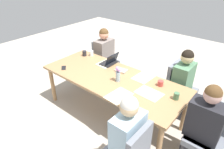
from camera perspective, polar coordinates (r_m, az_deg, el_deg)
name	(u,v)px	position (r m, az deg, el deg)	size (l,w,h in m)	color
ground_plane	(112,113)	(3.61, 0.00, -10.97)	(10.00, 10.00, 0.00)	#B2A899
dining_table	(112,81)	(3.22, 0.00, -1.83)	(2.37, 0.97, 0.74)	#9E754C
person_near_left_near	(127,145)	(2.42, 4.37, -19.32)	(0.36, 0.40, 1.19)	#2D2D33
chair_far_left_mid	(178,86)	(3.60, 18.38, -3.02)	(0.44, 0.44, 0.90)	slate
person_far_left_mid	(181,87)	(3.52, 19.16, -3.46)	(0.36, 0.40, 1.19)	#2D2D33
chair_far_left_far	(104,58)	(4.40, -2.39, 4.69)	(0.44, 0.44, 0.90)	slate
person_far_left_far	(104,59)	(4.30, -2.19, 4.49)	(0.36, 0.40, 1.19)	#2D2D33
chair_head_right_right_near	(208,132)	(2.86, 25.78, -14.48)	(0.44, 0.44, 0.90)	slate
person_head_right_right_near	(202,131)	(2.79, 24.27, -14.54)	(0.40, 0.36, 1.19)	#2D2D33
flower_vase	(118,73)	(3.01, 1.71, 0.32)	(0.09, 0.08, 0.25)	#8EA8B7
placemat_near_left_near	(119,96)	(2.76, 1.96, -6.03)	(0.36, 0.26, 0.00)	beige
placemat_far_left_mid	(144,77)	(3.22, 9.06, -0.72)	(0.36, 0.26, 0.00)	beige
placemat_far_left_far	(107,63)	(3.62, -1.40, 3.24)	(0.36, 0.26, 0.00)	beige
placemat_head_right_right_near	(149,93)	(2.85, 10.54, -5.27)	(0.36, 0.26, 0.00)	beige
laptop_far_left_far	(110,62)	(3.59, -0.61, 3.72)	(0.22, 0.32, 0.20)	black
coffee_mug_near_left	(176,96)	(2.80, 17.90, -5.86)	(0.08, 0.08, 0.10)	#47704C
coffee_mug_near_right	(84,53)	(3.94, -7.87, 6.01)	(0.08, 0.08, 0.10)	#232328
coffee_mug_centre_left	(160,83)	(3.04, 13.67, -2.44)	(0.09, 0.09, 0.08)	#AD3D38
coffee_mug_centre_right	(92,53)	(3.93, -5.88, 6.04)	(0.07, 0.07, 0.10)	white
book_red_cover	(121,70)	(3.36, 2.63, 1.19)	(0.20, 0.14, 0.03)	#B2A38E
phone_black	(64,68)	(3.55, -13.64, 1.86)	(0.15, 0.07, 0.01)	black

